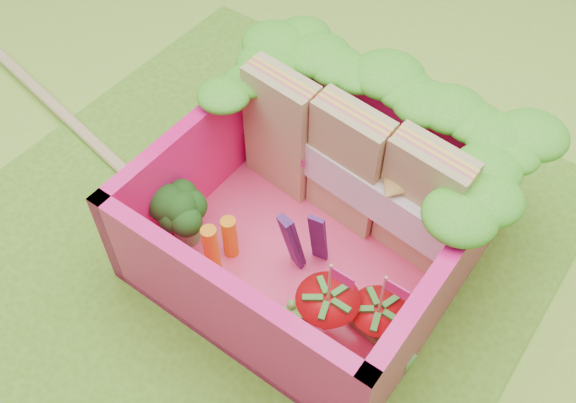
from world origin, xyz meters
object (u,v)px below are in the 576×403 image
at_px(sandwich_stack, 349,167).
at_px(strawberry_right, 376,324).
at_px(strawberry_left, 327,315).
at_px(broccoli, 183,212).
at_px(bento_box, 316,214).
at_px(chopsticks, 93,142).

bearing_deg(sandwich_stack, strawberry_right, -46.95).
relative_size(sandwich_stack, strawberry_right, 2.48).
bearing_deg(sandwich_stack, strawberry_left, -64.11).
height_order(broccoli, strawberry_right, strawberry_right).
height_order(broccoli, strawberry_left, strawberry_left).
bearing_deg(sandwich_stack, bento_box, -91.18).
relative_size(bento_box, strawberry_left, 2.62).
xyz_separation_m(strawberry_right, chopsticks, (-1.81, 0.12, -0.15)).
distance_m(sandwich_stack, strawberry_left, 0.67).
bearing_deg(sandwich_stack, broccoli, -131.47).
bearing_deg(broccoli, strawberry_left, -1.39).
height_order(bento_box, strawberry_right, bento_box).
relative_size(sandwich_stack, chopsticks, 0.51).
bearing_deg(strawberry_right, chopsticks, 176.33).
distance_m(strawberry_left, strawberry_right, 0.20).
relative_size(strawberry_left, strawberry_right, 1.06).
bearing_deg(broccoli, strawberry_right, 4.17).
bearing_deg(chopsticks, strawberry_right, -3.67).
distance_m(broccoli, strawberry_right, 0.97).
xyz_separation_m(broccoli, strawberry_right, (0.96, 0.07, -0.07)).
xyz_separation_m(broccoli, chopsticks, (-0.85, 0.19, -0.22)).
height_order(strawberry_left, chopsticks, strawberry_left).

